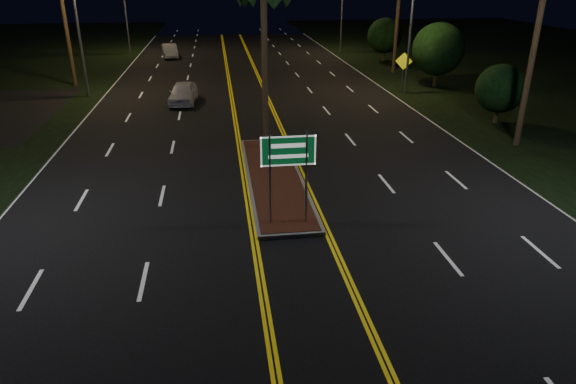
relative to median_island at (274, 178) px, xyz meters
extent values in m
plane|color=black|center=(0.00, -7.00, -0.08)|extent=(120.00, 120.00, 0.00)
cube|color=gray|center=(0.00, 0.00, -0.01)|extent=(2.25, 10.25, 0.15)
cube|color=#592819|center=(0.00, 0.00, 0.08)|extent=(2.00, 10.00, 0.02)
cylinder|color=gray|center=(-0.60, -4.20, 1.67)|extent=(0.08, 0.08, 3.20)
cylinder|color=gray|center=(0.60, -4.20, 1.67)|extent=(0.08, 0.08, 3.20)
cube|color=#07471E|center=(0.00, -4.20, 2.62)|extent=(1.80, 0.04, 1.00)
cube|color=white|center=(0.00, -4.22, 2.62)|extent=(1.80, 0.01, 1.00)
cylinder|color=gray|center=(-11.00, 17.00, 4.42)|extent=(0.18, 0.18, 9.00)
cylinder|color=gray|center=(-11.00, 37.00, 4.42)|extent=(0.18, 0.18, 9.00)
cylinder|color=gray|center=(11.00, 15.00, 4.42)|extent=(0.18, 0.18, 9.00)
cylinder|color=gray|center=(11.00, 35.00, 4.42)|extent=(0.18, 0.18, 9.00)
cylinder|color=#382819|center=(0.00, 3.50, 3.67)|extent=(0.28, 0.28, 7.50)
cylinder|color=#382819|center=(-12.80, 21.00, 3.92)|extent=(0.28, 0.28, 8.00)
cylinder|color=#382819|center=(12.50, 3.00, 4.17)|extent=(0.28, 0.28, 8.50)
cylinder|color=#382819|center=(12.80, 23.00, 4.67)|extent=(0.28, 0.28, 9.50)
cylinder|color=#382819|center=(13.50, 7.00, 0.37)|extent=(0.24, 0.24, 0.90)
sphere|color=black|center=(13.50, 7.00, 1.87)|extent=(2.70, 2.70, 2.70)
cylinder|color=#382819|center=(14.00, 17.00, 0.55)|extent=(0.24, 0.24, 1.26)
sphere|color=black|center=(14.00, 17.00, 2.65)|extent=(3.78, 3.78, 3.78)
cylinder|color=#382819|center=(13.80, 29.00, 0.46)|extent=(0.24, 0.24, 1.08)
sphere|color=black|center=(13.80, 29.00, 2.26)|extent=(3.24, 3.24, 3.24)
imported|color=silver|center=(-4.39, 14.20, 0.71)|extent=(2.44, 4.91, 1.58)
imported|color=silver|center=(-6.67, 33.90, 0.67)|extent=(2.58, 4.75, 1.50)
cylinder|color=gray|center=(10.80, 15.24, 1.13)|extent=(0.07, 0.07, 2.44)
cube|color=#FFF20D|center=(10.80, 15.22, 2.13)|extent=(1.10, 0.48, 1.18)
camera|label=1|loc=(-2.13, -19.67, 7.93)|focal=32.00mm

